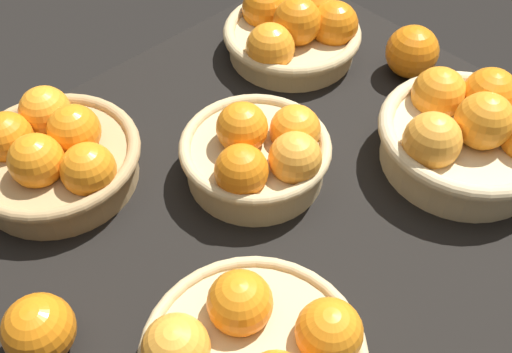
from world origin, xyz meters
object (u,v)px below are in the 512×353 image
object	(u,v)px
basket_far_left	(54,155)
loose_orange_front_gap	(412,52)
basket_far_right	(294,31)
loose_orange_back_gap	(37,327)
basket_center	(260,153)
basket_near_right	(469,133)

from	to	relation	value
basket_far_left	loose_orange_front_gap	bearing A→B (deg)	-19.82
basket_far_left	basket_far_right	world-z (taller)	basket_far_right
basket_far_left	loose_orange_back_gap	distance (cm)	25.32
basket_center	loose_orange_back_gap	xyz separation A→B (cm)	(-34.53, -1.77, -0.71)
basket_far_left	basket_near_right	bearing A→B (deg)	-40.25
basket_near_right	basket_far_right	bearing A→B (deg)	88.61
basket_far_right	basket_center	xyz separation A→B (cm)	(-23.54, -16.50, 0.38)
loose_orange_back_gap	basket_far_right	bearing A→B (deg)	17.46
basket_far_right	basket_near_right	xyz separation A→B (cm)	(-0.82, -33.70, 0.93)
basket_near_right	loose_orange_front_gap	size ratio (longest dim) A/B	2.92
basket_far_left	loose_orange_front_gap	distance (cm)	56.34
basket_center	loose_orange_back_gap	world-z (taller)	basket_center
basket_center	loose_orange_front_gap	xyz separation A→B (cm)	(33.12, -0.23, -0.44)
basket_far_left	basket_far_right	size ratio (longest dim) A/B	1.03
basket_center	basket_far_right	bearing A→B (deg)	35.02
basket_far_right	basket_center	distance (cm)	28.75
basket_far_left	loose_orange_front_gap	xyz separation A→B (cm)	(53.00, -19.10, -0.19)
basket_far_right	basket_near_right	bearing A→B (deg)	-91.39
basket_near_right	loose_orange_back_gap	world-z (taller)	basket_near_right
basket_near_right	loose_orange_front_gap	world-z (taller)	basket_near_right
basket_far_right	loose_orange_back_gap	world-z (taller)	basket_far_right
basket_near_right	loose_orange_back_gap	bearing A→B (deg)	164.92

